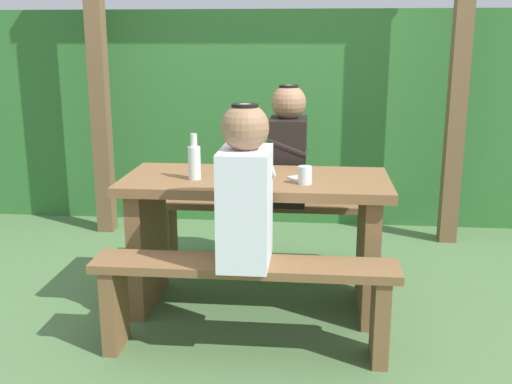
{
  "coord_description": "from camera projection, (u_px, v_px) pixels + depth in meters",
  "views": [
    {
      "loc": [
        0.31,
        -3.14,
        1.45
      ],
      "look_at": [
        0.0,
        0.0,
        0.65
      ],
      "focal_mm": 43.1,
      "sensor_mm": 36.0,
      "label": 1
    }
  ],
  "objects": [
    {
      "name": "bottle_left",
      "position": [
        247.0,
        157.0,
        3.32
      ],
      "size": [
        0.06,
        0.06,
        0.21
      ],
      "color": "silver",
      "rests_on": "picnic_table"
    },
    {
      "name": "bottle_right",
      "position": [
        194.0,
        161.0,
        3.17
      ],
      "size": [
        0.07,
        0.07,
        0.24
      ],
      "color": "silver",
      "rests_on": "picnic_table"
    },
    {
      "name": "drinking_glass",
      "position": [
        305.0,
        175.0,
        3.08
      ],
      "size": [
        0.07,
        0.07,
        0.09
      ],
      "primitive_type": "cylinder",
      "color": "silver",
      "rests_on": "picnic_table"
    },
    {
      "name": "pergola_post_left",
      "position": [
        99.0,
        82.0,
        4.48
      ],
      "size": [
        0.12,
        0.12,
        2.26
      ],
      "primitive_type": "cube",
      "color": "brown",
      "rests_on": "ground_plane"
    },
    {
      "name": "cell_phone",
      "position": [
        299.0,
        179.0,
        3.17
      ],
      "size": [
        0.13,
        0.16,
        0.01
      ],
      "primitive_type": "cube",
      "rotation": [
        0.0,
        0.0,
        0.56
      ],
      "color": "silver",
      "rests_on": "picnic_table"
    },
    {
      "name": "hedge_backdrop",
      "position": [
        279.0,
        114.0,
        5.08
      ],
      "size": [
        6.4,
        0.68,
        1.65
      ],
      "primitive_type": "cube",
      "color": "#306B2F",
      "rests_on": "ground_plane"
    },
    {
      "name": "picnic_table",
      "position": [
        256.0,
        219.0,
        3.3
      ],
      "size": [
        1.4,
        0.64,
        0.73
      ],
      "color": "brown",
      "rests_on": "ground_plane"
    },
    {
      "name": "pergola_post_right",
      "position": [
        458.0,
        84.0,
        4.23
      ],
      "size": [
        0.12,
        0.12,
        2.26
      ],
      "primitive_type": "cube",
      "color": "brown",
      "rests_on": "ground_plane"
    },
    {
      "name": "bench_near",
      "position": [
        244.0,
        289.0,
        2.82
      ],
      "size": [
        1.4,
        0.24,
        0.46
      ],
      "color": "brown",
      "rests_on": "ground_plane"
    },
    {
      "name": "ground_plane",
      "position": [
        256.0,
        305.0,
        3.42
      ],
      "size": [
        12.0,
        12.0,
        0.0
      ],
      "primitive_type": "plane",
      "color": "#4B6F41"
    },
    {
      "name": "person_white_shirt",
      "position": [
        245.0,
        191.0,
        2.71
      ],
      "size": [
        0.25,
        0.35,
        0.72
      ],
      "color": "silver",
      "rests_on": "bench_near"
    },
    {
      "name": "person_black_coat",
      "position": [
        288.0,
        149.0,
        3.73
      ],
      "size": [
        0.25,
        0.35,
        0.72
      ],
      "color": "black",
      "rests_on": "bench_far"
    },
    {
      "name": "bench_far",
      "position": [
        264.0,
        221.0,
        3.86
      ],
      "size": [
        1.4,
        0.24,
        0.46
      ],
      "color": "brown",
      "rests_on": "ground_plane"
    }
  ]
}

